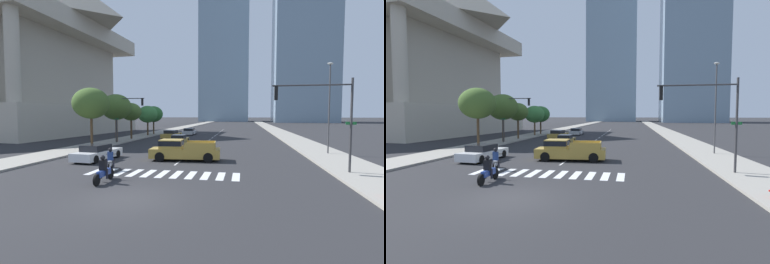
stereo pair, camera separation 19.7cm
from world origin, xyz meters
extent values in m
plane|color=#28282B|center=(0.00, 0.00, 0.00)|extent=(800.00, 800.00, 0.00)
cube|color=gray|center=(12.20, 30.00, 0.07)|extent=(4.00, 260.00, 0.15)
cube|color=gray|center=(-12.20, 30.00, 0.07)|extent=(4.00, 260.00, 0.15)
cube|color=silver|center=(-4.50, 5.26, 0.00)|extent=(0.45, 2.24, 0.01)
cube|color=silver|center=(-3.60, 5.26, 0.00)|extent=(0.45, 2.24, 0.01)
cube|color=silver|center=(-2.70, 5.26, 0.00)|extent=(0.45, 2.24, 0.01)
cube|color=silver|center=(-1.80, 5.26, 0.00)|extent=(0.45, 2.24, 0.01)
cube|color=silver|center=(-0.90, 5.26, 0.00)|extent=(0.45, 2.24, 0.01)
cube|color=silver|center=(0.00, 5.26, 0.00)|extent=(0.45, 2.24, 0.01)
cube|color=silver|center=(0.90, 5.26, 0.00)|extent=(0.45, 2.24, 0.01)
cube|color=silver|center=(1.80, 5.26, 0.00)|extent=(0.45, 2.24, 0.01)
cube|color=silver|center=(2.70, 5.26, 0.00)|extent=(0.45, 2.24, 0.01)
cube|color=silver|center=(3.60, 5.26, 0.00)|extent=(0.45, 2.24, 0.01)
cube|color=silver|center=(4.50, 5.26, 0.00)|extent=(0.45, 2.24, 0.01)
cube|color=silver|center=(0.00, 9.26, 0.00)|extent=(0.14, 2.00, 0.01)
cube|color=silver|center=(0.00, 13.26, 0.00)|extent=(0.14, 2.00, 0.01)
cube|color=silver|center=(0.00, 17.26, 0.00)|extent=(0.14, 2.00, 0.01)
cube|color=silver|center=(0.00, 21.26, 0.00)|extent=(0.14, 2.00, 0.01)
cube|color=silver|center=(0.00, 25.26, 0.00)|extent=(0.14, 2.00, 0.01)
cube|color=silver|center=(0.00, 29.26, 0.00)|extent=(0.14, 2.00, 0.01)
cube|color=silver|center=(0.00, 33.26, 0.00)|extent=(0.14, 2.00, 0.01)
cube|color=silver|center=(0.00, 37.26, 0.00)|extent=(0.14, 2.00, 0.01)
cube|color=silver|center=(0.00, 41.26, 0.00)|extent=(0.14, 2.00, 0.01)
cube|color=silver|center=(0.00, 45.26, 0.00)|extent=(0.14, 2.00, 0.01)
cube|color=silver|center=(0.00, 49.26, 0.00)|extent=(0.14, 2.00, 0.01)
cube|color=silver|center=(0.00, 53.26, 0.00)|extent=(0.14, 2.00, 0.01)
cube|color=silver|center=(0.00, 57.26, 0.00)|extent=(0.14, 2.00, 0.01)
cylinder|color=black|center=(-2.53, 3.43, 0.30)|extent=(0.13, 0.60, 0.60)
cylinder|color=black|center=(-2.50, 1.84, 0.30)|extent=(0.13, 0.60, 0.60)
cube|color=navy|center=(-2.51, 2.64, 0.52)|extent=(0.24, 1.27, 0.32)
cylinder|color=#B2B2B7|center=(-2.53, 3.33, 0.60)|extent=(0.07, 0.32, 0.67)
cylinder|color=black|center=(-2.53, 3.38, 0.97)|extent=(0.70, 0.05, 0.04)
cube|color=black|center=(-2.51, 2.54, 0.96)|extent=(0.36, 0.25, 0.55)
sphere|color=black|center=(-2.51, 2.54, 1.36)|extent=(0.26, 0.26, 0.26)
cylinder|color=black|center=(-2.69, 2.63, 0.47)|extent=(0.12, 0.12, 0.55)
cylinder|color=black|center=(-2.33, 2.64, 0.47)|extent=(0.12, 0.12, 0.55)
cylinder|color=black|center=(-4.00, 6.53, 0.30)|extent=(0.33, 0.60, 0.60)
cylinder|color=black|center=(-3.45, 5.09, 0.30)|extent=(0.33, 0.60, 0.60)
cube|color=#B7BABF|center=(-3.72, 5.81, 0.52)|extent=(0.65, 1.23, 0.32)
cylinder|color=#B2B2B7|center=(-3.96, 6.44, 0.60)|extent=(0.17, 0.32, 0.67)
cylinder|color=black|center=(-3.98, 6.48, 0.97)|extent=(0.67, 0.28, 0.04)
cube|color=navy|center=(-3.69, 5.72, 0.96)|extent=(0.42, 0.35, 0.55)
sphere|color=black|center=(-3.69, 5.72, 1.36)|extent=(0.26, 0.26, 0.26)
cylinder|color=black|center=(-3.89, 5.74, 0.47)|extent=(0.15, 0.15, 0.55)
cylinder|color=black|center=(-3.55, 5.87, 0.47)|extent=(0.15, 0.15, 0.55)
cube|color=#B28E38|center=(0.31, 10.61, 0.59)|extent=(5.68, 2.32, 0.75)
cube|color=#B28E38|center=(-0.80, 10.53, 1.32)|extent=(1.90, 1.90, 0.70)
cube|color=black|center=(-0.80, 10.53, 1.40)|extent=(1.92, 1.94, 0.39)
cube|color=#B28E38|center=(1.59, 9.77, 1.25)|extent=(2.33, 0.24, 0.55)
cube|color=#B28E38|center=(1.46, 11.62, 1.25)|extent=(2.33, 0.24, 0.55)
cube|color=#B28E38|center=(2.69, 10.78, 1.25)|extent=(0.21, 1.86, 0.55)
cylinder|color=black|center=(-1.52, 9.61, 0.38)|extent=(0.78, 0.31, 0.76)
cylinder|color=black|center=(-1.64, 11.34, 0.38)|extent=(0.78, 0.31, 0.76)
cylinder|color=black|center=(2.25, 9.88, 0.38)|extent=(0.78, 0.31, 0.76)
cylinder|color=black|center=(2.13, 11.60, 0.38)|extent=(0.78, 0.31, 0.76)
cube|color=#B7BABF|center=(-4.88, 38.96, 0.45)|extent=(1.92, 4.71, 0.59)
cube|color=black|center=(-4.88, 38.73, 0.99)|extent=(1.68, 2.12, 0.49)
cylinder|color=black|center=(-5.75, 40.55, 0.32)|extent=(0.22, 0.64, 0.64)
cylinder|color=black|center=(-4.03, 40.56, 0.32)|extent=(0.22, 0.64, 0.64)
cylinder|color=black|center=(-5.73, 37.36, 0.32)|extent=(0.22, 0.64, 0.64)
cylinder|color=black|center=(-4.01, 37.37, 0.32)|extent=(0.22, 0.64, 0.64)
cube|color=#B28E38|center=(-6.30, 31.41, 0.46)|extent=(2.35, 4.87, 0.59)
cube|color=black|center=(-6.32, 31.17, 1.01)|extent=(1.87, 2.28, 0.52)
cylinder|color=black|center=(-6.99, 33.09, 0.32)|extent=(0.28, 0.66, 0.64)
cylinder|color=black|center=(-5.28, 32.91, 0.32)|extent=(0.28, 0.66, 0.64)
cylinder|color=black|center=(-7.31, 29.90, 0.32)|extent=(0.28, 0.66, 0.64)
cylinder|color=black|center=(-5.61, 29.73, 0.32)|extent=(0.28, 0.66, 0.64)
cube|color=silver|center=(-6.68, 9.46, 0.47)|extent=(2.23, 4.80, 0.63)
cube|color=black|center=(-6.70, 9.22, 1.04)|extent=(1.80, 2.23, 0.50)
cylinder|color=black|center=(-7.38, 11.11, 0.32)|extent=(0.27, 0.66, 0.64)
cylinder|color=black|center=(-5.71, 10.96, 0.32)|extent=(0.27, 0.66, 0.64)
cylinder|color=black|center=(-7.64, 7.95, 0.32)|extent=(0.27, 0.66, 0.64)
cylinder|color=black|center=(-5.98, 7.81, 0.32)|extent=(0.27, 0.66, 0.64)
cube|color=#B28E38|center=(-2.92, 22.29, 0.45)|extent=(1.72, 4.23, 0.58)
cube|color=black|center=(-2.91, 22.07, 0.98)|extent=(1.51, 1.91, 0.47)
cylinder|color=black|center=(-3.69, 23.72, 0.32)|extent=(0.22, 0.64, 0.64)
cylinder|color=black|center=(-2.15, 23.72, 0.32)|extent=(0.22, 0.64, 0.64)
cylinder|color=black|center=(-3.68, 20.85, 0.32)|extent=(0.22, 0.64, 0.64)
cylinder|color=black|center=(-2.14, 20.85, 0.32)|extent=(0.22, 0.64, 0.64)
cylinder|color=#333335|center=(11.30, 7.16, 3.02)|extent=(0.14, 0.14, 5.73)
cylinder|color=#333335|center=(8.97, 7.16, 5.48)|extent=(4.66, 0.10, 0.10)
cube|color=black|center=(6.89, 7.16, 5.03)|extent=(0.20, 0.28, 0.90)
sphere|color=red|center=(6.89, 7.16, 5.33)|extent=(0.18, 0.18, 0.18)
sphere|color=orange|center=(6.89, 7.16, 5.03)|extent=(0.18, 0.18, 0.18)
sphere|color=green|center=(6.89, 7.16, 4.73)|extent=(0.18, 0.18, 0.18)
cube|color=#19662D|center=(11.30, 7.16, 3.15)|extent=(0.60, 0.04, 0.18)
cylinder|color=#333335|center=(-11.00, 21.89, 3.13)|extent=(0.14, 0.14, 5.96)
cylinder|color=#333335|center=(-9.13, 21.89, 5.71)|extent=(3.74, 0.10, 0.10)
cube|color=black|center=(-7.51, 21.89, 5.26)|extent=(0.20, 0.28, 0.90)
sphere|color=red|center=(-7.51, 21.89, 5.56)|extent=(0.18, 0.18, 0.18)
sphere|color=orange|center=(-7.51, 21.89, 5.26)|extent=(0.18, 0.18, 0.18)
sphere|color=green|center=(-7.51, 21.89, 4.96)|extent=(0.18, 0.18, 0.18)
cube|color=#19662D|center=(-11.00, 21.89, 3.15)|extent=(0.60, 0.04, 0.18)
cylinder|color=#3F3F42|center=(12.50, 15.97, 4.15)|extent=(0.12, 0.12, 8.00)
ellipsoid|color=beige|center=(12.50, 15.97, 8.25)|extent=(0.50, 0.24, 0.20)
cylinder|color=#4C3823|center=(-11.40, 16.66, 1.74)|extent=(0.28, 0.28, 3.18)
ellipsoid|color=#426028|center=(-11.40, 16.66, 4.91)|extent=(3.95, 3.95, 3.36)
cylinder|color=#4C3823|center=(-11.40, 22.71, 1.63)|extent=(0.28, 0.28, 2.95)
ellipsoid|color=#426028|center=(-11.40, 22.71, 4.67)|extent=(3.92, 3.92, 3.33)
cylinder|color=#4C3823|center=(-11.40, 27.58, 1.52)|extent=(0.28, 0.28, 2.74)
ellipsoid|color=#426028|center=(-11.40, 27.58, 4.11)|extent=(3.05, 3.05, 2.59)
cylinder|color=#4C3823|center=(-11.40, 34.73, 1.28)|extent=(0.28, 0.28, 2.25)
ellipsoid|color=#387538|center=(-11.40, 34.73, 3.77)|extent=(3.43, 3.43, 2.91)
cylinder|color=#4C3823|center=(-11.40, 37.96, 1.29)|extent=(0.28, 0.28, 2.28)
ellipsoid|color=#2D662D|center=(-11.40, 37.96, 3.79)|extent=(3.42, 3.42, 2.91)
cube|color=#BCB29E|center=(-38.77, 37.09, 2.63)|extent=(35.68, 35.68, 5.26)
cube|color=#ADA491|center=(-38.77, 37.09, 11.48)|extent=(27.83, 27.83, 12.45)
cylinder|color=#BCB29E|center=(-24.94, 20.88, 11.48)|extent=(1.80, 1.80, 12.45)
cube|color=#BCB29E|center=(-38.77, 37.09, 19.21)|extent=(35.68, 35.68, 3.00)
cube|color=#7A93A8|center=(-6.24, 150.79, 46.32)|extent=(26.73, 23.63, 92.65)
camera|label=1|loc=(4.91, -11.17, 3.65)|focal=26.10mm
camera|label=2|loc=(5.10, -11.13, 3.65)|focal=26.10mm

